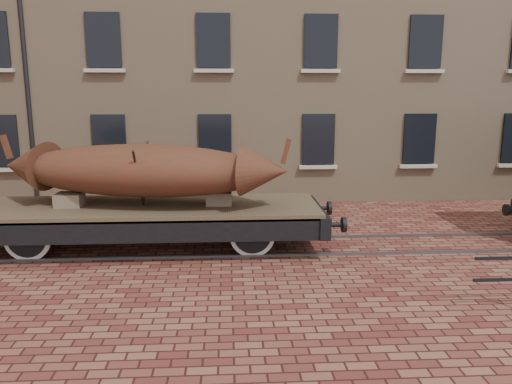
{
  "coord_description": "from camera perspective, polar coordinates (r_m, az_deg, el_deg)",
  "views": [
    {
      "loc": [
        -2.08,
        -11.83,
        3.82
      ],
      "look_at": [
        -1.38,
        0.5,
        1.3
      ],
      "focal_mm": 35.0,
      "sensor_mm": 36.0,
      "label": 1
    }
  ],
  "objects": [
    {
      "name": "ground",
      "position": [
        12.6,
        6.43,
        -6.18
      ],
      "size": [
        90.0,
        90.0,
        0.0
      ],
      "primitive_type": "plane",
      "color": "#58241E"
    },
    {
      "name": "warehouse_cream",
      "position": [
        22.63,
        10.33,
        19.43
      ],
      "size": [
        40.0,
        10.19,
        14.0
      ],
      "color": "tan",
      "rests_on": "ground"
    },
    {
      "name": "rail_track",
      "position": [
        12.59,
        6.43,
        -6.05
      ],
      "size": [
        30.0,
        1.52,
        0.06
      ],
      "color": "#59595E",
      "rests_on": "ground"
    },
    {
      "name": "flatcar_wagon",
      "position": [
        12.35,
        -12.52,
        -2.49
      ],
      "size": [
        9.42,
        2.56,
        1.42
      ],
      "color": "brown",
      "rests_on": "ground"
    },
    {
      "name": "iron_boat",
      "position": [
        12.14,
        -12.9,
        2.46
      ],
      "size": [
        7.04,
        3.04,
        1.67
      ],
      "color": "#5F2719",
      "rests_on": "flatcar_wagon"
    }
  ]
}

